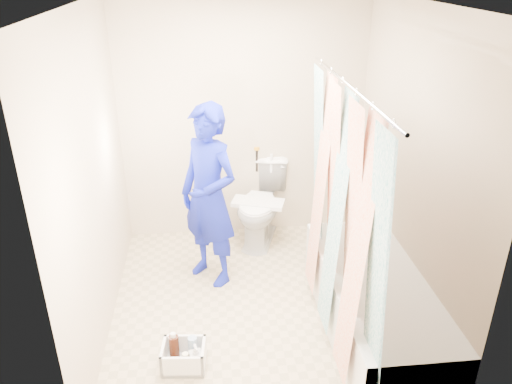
{
  "coord_description": "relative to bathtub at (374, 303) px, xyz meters",
  "views": [
    {
      "loc": [
        -0.37,
        -3.4,
        2.67
      ],
      "look_at": [
        0.02,
        0.27,
        0.92
      ],
      "focal_mm": 35.0,
      "sensor_mm": 36.0,
      "label": 1
    }
  ],
  "objects": [
    {
      "name": "floor",
      "position": [
        -0.85,
        0.43,
        -0.27
      ],
      "size": [
        2.6,
        2.6,
        0.0
      ],
      "primitive_type": "plane",
      "color": "tan",
      "rests_on": "ground"
    },
    {
      "name": "ceiling",
      "position": [
        -0.85,
        0.43,
        2.13
      ],
      "size": [
        2.4,
        2.6,
        0.02
      ],
      "primitive_type": "cube",
      "color": "white",
      "rests_on": "wall_back"
    },
    {
      "name": "wall_back",
      "position": [
        -0.85,
        1.73,
        0.93
      ],
      "size": [
        2.4,
        0.02,
        2.4
      ],
      "primitive_type": "cube",
      "color": "#BAAB8F",
      "rests_on": "ground"
    },
    {
      "name": "wall_front",
      "position": [
        -0.85,
        -0.88,
        0.93
      ],
      "size": [
        2.4,
        0.02,
        2.4
      ],
      "primitive_type": "cube",
      "color": "#BAAB8F",
      "rests_on": "ground"
    },
    {
      "name": "wall_left",
      "position": [
        -2.05,
        0.43,
        0.93
      ],
      "size": [
        0.02,
        2.6,
        2.4
      ],
      "primitive_type": "cube",
      "color": "#BAAB8F",
      "rests_on": "ground"
    },
    {
      "name": "wall_right",
      "position": [
        0.35,
        0.43,
        0.93
      ],
      "size": [
        0.02,
        2.6,
        2.4
      ],
      "primitive_type": "cube",
      "color": "#BAAB8F",
      "rests_on": "ground"
    },
    {
      "name": "bathtub",
      "position": [
        0.0,
        0.0,
        0.0
      ],
      "size": [
        0.7,
        1.75,
        0.5
      ],
      "color": "white",
      "rests_on": "ground"
    },
    {
      "name": "curtain_rod",
      "position": [
        -0.33,
        0.0,
        1.68
      ],
      "size": [
        0.02,
        1.9,
        0.02
      ],
      "primitive_type": "cylinder",
      "rotation": [
        1.57,
        0.0,
        0.0
      ],
      "color": "silver",
      "rests_on": "wall_back"
    },
    {
      "name": "shower_curtain",
      "position": [
        -0.33,
        0.0,
        0.75
      ],
      "size": [
        0.06,
        1.75,
        1.8
      ],
      "primitive_type": "cube",
      "color": "white",
      "rests_on": "curtain_rod"
    },
    {
      "name": "toilet",
      "position": [
        -0.7,
        1.51,
        0.14
      ],
      "size": [
        0.68,
        0.91,
        0.82
      ],
      "primitive_type": "imported",
      "rotation": [
        0.0,
        0.0,
        -0.31
      ],
      "color": "white",
      "rests_on": "ground"
    },
    {
      "name": "tank_lid",
      "position": [
        -0.74,
        1.38,
        0.21
      ],
      "size": [
        0.55,
        0.36,
        0.04
      ],
      "primitive_type": "cube",
      "rotation": [
        0.0,
        0.0,
        -0.31
      ],
      "color": "white",
      "rests_on": "toilet"
    },
    {
      "name": "tank_internals",
      "position": [
        -0.68,
        1.73,
        0.54
      ],
      "size": [
        0.19,
        0.1,
        0.27
      ],
      "color": "black",
      "rests_on": "toilet"
    },
    {
      "name": "plumber",
      "position": [
        -1.22,
        0.87,
        0.55
      ],
      "size": [
        0.69,
        0.7,
        1.63
      ],
      "primitive_type": "imported",
      "rotation": [
        0.0,
        0.0,
        -0.79
      ],
      "color": "#101CA3",
      "rests_on": "ground"
    },
    {
      "name": "cleaning_caddy",
      "position": [
        -1.44,
        -0.23,
        -0.18
      ],
      "size": [
        0.33,
        0.27,
        0.23
      ],
      "rotation": [
        0.0,
        0.0,
        -0.09
      ],
      "color": "white",
      "rests_on": "ground"
    }
  ]
}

